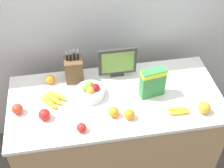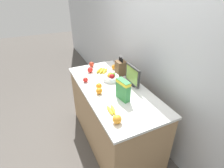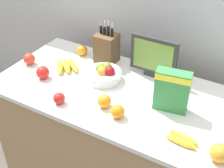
{
  "view_description": "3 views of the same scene",
  "coord_description": "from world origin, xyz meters",
  "px_view_note": "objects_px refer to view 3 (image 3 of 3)",
  "views": [
    {
      "loc": [
        -0.3,
        -1.61,
        2.61
      ],
      "look_at": [
        -0.02,
        0.02,
        1.05
      ],
      "focal_mm": 50.0,
      "sensor_mm": 36.0,
      "label": 1
    },
    {
      "loc": [
        1.71,
        -0.82,
        2.07
      ],
      "look_at": [
        0.06,
        -0.04,
        1.01
      ],
      "focal_mm": 28.0,
      "sensor_mm": 36.0,
      "label": 2
    },
    {
      "loc": [
        0.67,
        -1.32,
        2.01
      ],
      "look_at": [
        -0.09,
        -0.01,
        0.96
      ],
      "focal_mm": 50.0,
      "sensor_mm": 36.0,
      "label": 3
    }
  ],
  "objects_px": {
    "knife_block": "(107,48)",
    "orange_front_left": "(82,50)",
    "banana_bunch_left": "(67,66)",
    "orange_by_cereal": "(118,111)",
    "orange_near_bowl": "(104,101)",
    "cereal_box": "(172,89)",
    "small_monitor": "(153,57)",
    "fruit_bowl": "(104,74)",
    "orange_front_center": "(219,153)",
    "apple_rightmost": "(59,98)",
    "banana_bunch_right": "(182,139)",
    "apple_middle": "(43,72)",
    "apple_near_bananas": "(29,59)"
  },
  "relations": [
    {
      "from": "knife_block",
      "to": "cereal_box",
      "type": "relative_size",
      "value": 1.25
    },
    {
      "from": "fruit_bowl",
      "to": "small_monitor",
      "type": "bearing_deg",
      "value": 37.79
    },
    {
      "from": "orange_by_cereal",
      "to": "orange_near_bowl",
      "type": "distance_m",
      "value": 0.11
    },
    {
      "from": "knife_block",
      "to": "orange_near_bowl",
      "type": "xyz_separation_m",
      "value": [
        0.24,
        -0.43,
        -0.06
      ]
    },
    {
      "from": "orange_near_bowl",
      "to": "orange_by_cereal",
      "type": "bearing_deg",
      "value": -20.53
    },
    {
      "from": "banana_bunch_left",
      "to": "apple_middle",
      "type": "bearing_deg",
      "value": -109.95
    },
    {
      "from": "apple_middle",
      "to": "orange_front_center",
      "type": "distance_m",
      "value": 1.14
    },
    {
      "from": "banana_bunch_left",
      "to": "apple_rightmost",
      "type": "distance_m",
      "value": 0.37
    },
    {
      "from": "apple_near_bananas",
      "to": "orange_by_cereal",
      "type": "bearing_deg",
      "value": -13.0
    },
    {
      "from": "fruit_bowl",
      "to": "apple_rightmost",
      "type": "bearing_deg",
      "value": -106.39
    },
    {
      "from": "small_monitor",
      "to": "banana_bunch_left",
      "type": "relative_size",
      "value": 1.35
    },
    {
      "from": "apple_near_bananas",
      "to": "apple_rightmost",
      "type": "distance_m",
      "value": 0.5
    },
    {
      "from": "apple_near_bananas",
      "to": "banana_bunch_right",
      "type": "bearing_deg",
      "value": -9.27
    },
    {
      "from": "small_monitor",
      "to": "apple_middle",
      "type": "height_order",
      "value": "small_monitor"
    },
    {
      "from": "orange_front_left",
      "to": "apple_middle",
      "type": "bearing_deg",
      "value": -97.33
    },
    {
      "from": "fruit_bowl",
      "to": "orange_front_left",
      "type": "bearing_deg",
      "value": 147.16
    },
    {
      "from": "banana_bunch_left",
      "to": "orange_by_cereal",
      "type": "height_order",
      "value": "orange_by_cereal"
    },
    {
      "from": "cereal_box",
      "to": "apple_middle",
      "type": "height_order",
      "value": "cereal_box"
    },
    {
      "from": "knife_block",
      "to": "apple_near_bananas",
      "type": "relative_size",
      "value": 3.8
    },
    {
      "from": "apple_near_bananas",
      "to": "apple_middle",
      "type": "bearing_deg",
      "value": -24.54
    },
    {
      "from": "banana_bunch_right",
      "to": "orange_front_left",
      "type": "bearing_deg",
      "value": 152.67
    },
    {
      "from": "cereal_box",
      "to": "orange_by_cereal",
      "type": "xyz_separation_m",
      "value": [
        -0.21,
        -0.2,
        -0.09
      ]
    },
    {
      "from": "banana_bunch_right",
      "to": "apple_middle",
      "type": "relative_size",
      "value": 1.99
    },
    {
      "from": "apple_middle",
      "to": "orange_front_left",
      "type": "distance_m",
      "value": 0.37
    },
    {
      "from": "small_monitor",
      "to": "apple_near_bananas",
      "type": "distance_m",
      "value": 0.83
    },
    {
      "from": "cereal_box",
      "to": "fruit_bowl",
      "type": "bearing_deg",
      "value": 162.86
    },
    {
      "from": "cereal_box",
      "to": "apple_middle",
      "type": "xyz_separation_m",
      "value": [
        -0.8,
        -0.11,
        -0.09
      ]
    },
    {
      "from": "orange_front_center",
      "to": "fruit_bowl",
      "type": "bearing_deg",
      "value": 159.0
    },
    {
      "from": "banana_bunch_right",
      "to": "orange_front_center",
      "type": "relative_size",
      "value": 1.85
    },
    {
      "from": "small_monitor",
      "to": "apple_rightmost",
      "type": "bearing_deg",
      "value": -123.28
    },
    {
      "from": "banana_bunch_left",
      "to": "banana_bunch_right",
      "type": "xyz_separation_m",
      "value": [
        0.89,
        -0.26,
        -0.0
      ]
    },
    {
      "from": "knife_block",
      "to": "cereal_box",
      "type": "height_order",
      "value": "knife_block"
    },
    {
      "from": "apple_middle",
      "to": "orange_by_cereal",
      "type": "distance_m",
      "value": 0.6
    },
    {
      "from": "apple_rightmost",
      "to": "orange_front_center",
      "type": "distance_m",
      "value": 0.88
    },
    {
      "from": "apple_middle",
      "to": "apple_rightmost",
      "type": "distance_m",
      "value": 0.29
    },
    {
      "from": "small_monitor",
      "to": "cereal_box",
      "type": "xyz_separation_m",
      "value": [
        0.22,
        -0.25,
        -0.01
      ]
    },
    {
      "from": "knife_block",
      "to": "orange_front_center",
      "type": "bearing_deg",
      "value": -29.64
    },
    {
      "from": "orange_by_cereal",
      "to": "small_monitor",
      "type": "bearing_deg",
      "value": 90.46
    },
    {
      "from": "knife_block",
      "to": "orange_near_bowl",
      "type": "bearing_deg",
      "value": -60.82
    },
    {
      "from": "cereal_box",
      "to": "fruit_bowl",
      "type": "xyz_separation_m",
      "value": [
        -0.46,
        0.07,
        -0.09
      ]
    },
    {
      "from": "apple_near_bananas",
      "to": "orange_front_center",
      "type": "xyz_separation_m",
      "value": [
        1.32,
        -0.21,
        0.01
      ]
    },
    {
      "from": "knife_block",
      "to": "small_monitor",
      "type": "distance_m",
      "value": 0.35
    },
    {
      "from": "knife_block",
      "to": "orange_front_left",
      "type": "bearing_deg",
      "value": -176.22
    },
    {
      "from": "orange_front_left",
      "to": "cereal_box",
      "type": "bearing_deg",
      "value": -18.68
    },
    {
      "from": "apple_middle",
      "to": "orange_by_cereal",
      "type": "height_order",
      "value": "apple_middle"
    },
    {
      "from": "orange_near_bowl",
      "to": "orange_front_center",
      "type": "distance_m",
      "value": 0.65
    },
    {
      "from": "cereal_box",
      "to": "orange_near_bowl",
      "type": "distance_m",
      "value": 0.37
    },
    {
      "from": "banana_bunch_left",
      "to": "banana_bunch_right",
      "type": "bearing_deg",
      "value": -16.54
    },
    {
      "from": "orange_front_left",
      "to": "orange_near_bowl",
      "type": "height_order",
      "value": "orange_near_bowl"
    },
    {
      "from": "orange_by_cereal",
      "to": "orange_front_center",
      "type": "xyz_separation_m",
      "value": [
        0.54,
        -0.03,
        0.01
      ]
    }
  ]
}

